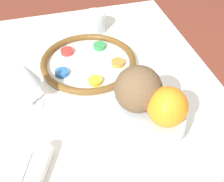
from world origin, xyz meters
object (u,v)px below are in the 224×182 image
object	(u,v)px
seder_plate	(88,63)
fruit_stand	(145,123)
orange_fruit	(167,107)
cup_near	(95,22)
wine_glass	(24,75)
coconut	(138,89)
napkin_roll	(34,181)

from	to	relation	value
seder_plate	fruit_stand	bearing A→B (deg)	9.47
seder_plate	orange_fruit	size ratio (longest dim) A/B	3.51
orange_fruit	cup_near	size ratio (longest dim) A/B	1.13
seder_plate	wine_glass	bearing A→B (deg)	-55.42
coconut	wine_glass	bearing A→B (deg)	-128.18
wine_glass	cup_near	world-z (taller)	wine_glass
fruit_stand	napkin_roll	xyz separation A→B (m)	(0.03, -0.26, -0.07)
coconut	seder_plate	bearing A→B (deg)	-171.71
seder_plate	wine_glass	size ratio (longest dim) A/B	1.98
wine_glass	seder_plate	bearing A→B (deg)	124.58
orange_fruit	coconut	world-z (taller)	coconut
fruit_stand	seder_plate	bearing A→B (deg)	-170.53
napkin_roll	cup_near	xyz separation A→B (m)	(-0.57, 0.27, 0.02)
fruit_stand	coconut	xyz separation A→B (m)	(-0.03, -0.01, 0.08)
seder_plate	cup_near	distance (m)	0.20
coconut	cup_near	bearing A→B (deg)	177.46
wine_glass	napkin_roll	size ratio (longest dim) A/B	0.85
coconut	cup_near	distance (m)	0.52
seder_plate	cup_near	world-z (taller)	cup_near
wine_glass	orange_fruit	distance (m)	0.37
fruit_stand	cup_near	distance (m)	0.53
seder_plate	napkin_roll	bearing A→B (deg)	-28.45
seder_plate	cup_near	xyz separation A→B (m)	(-0.19, 0.07, 0.02)
fruit_stand	orange_fruit	distance (m)	0.08
seder_plate	coconut	bearing A→B (deg)	8.29
seder_plate	orange_fruit	distance (m)	0.40
wine_glass	fruit_stand	distance (m)	0.32
cup_near	coconut	bearing A→B (deg)	-2.54
seder_plate	orange_fruit	xyz separation A→B (m)	(0.37, 0.09, 0.14)
seder_plate	fruit_stand	xyz separation A→B (m)	(0.34, 0.06, 0.07)
napkin_roll	cup_near	size ratio (longest dim) A/B	2.37
seder_plate	napkin_roll	size ratio (longest dim) A/B	1.67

